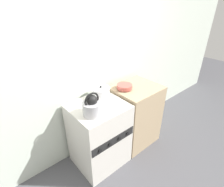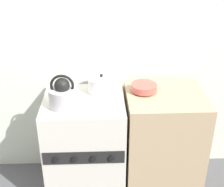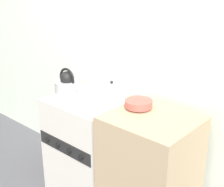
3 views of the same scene
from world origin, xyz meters
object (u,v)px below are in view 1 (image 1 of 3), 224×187
at_px(cooking_pot, 101,93).
at_px(kettle, 92,106).
at_px(enamel_bowl, 125,87).
at_px(stove, 99,135).

bearing_deg(cooking_pot, kettle, -141.08).
bearing_deg(cooking_pot, enamel_bowl, -12.44).
xyz_separation_m(kettle, cooking_pot, (0.29, 0.23, -0.03)).
relative_size(cooking_pot, enamel_bowl, 1.09).
xyz_separation_m(stove, cooking_pot, (0.15, 0.13, 0.52)).
xyz_separation_m(cooking_pot, enamel_bowl, (0.34, -0.07, 0.00)).
bearing_deg(enamel_bowl, cooking_pot, 167.56).
height_order(stove, kettle, kettle).
xyz_separation_m(kettle, enamel_bowl, (0.63, 0.16, -0.03)).
bearing_deg(kettle, enamel_bowl, 14.19).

